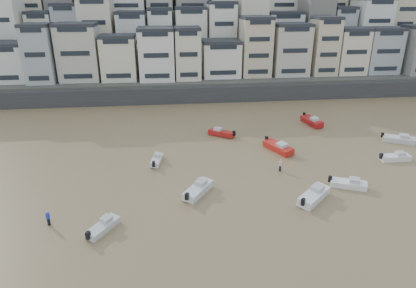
{
  "coord_description": "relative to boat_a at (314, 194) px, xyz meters",
  "views": [
    {
      "loc": [
        -1.73,
        -15.18,
        22.54
      ],
      "look_at": [
        3.44,
        30.0,
        4.0
      ],
      "focal_mm": 32.0,
      "sensor_mm": 36.0,
      "label": 1
    }
  ],
  "objects": [
    {
      "name": "harbor_wall",
      "position": [
        -4.86,
        44.03,
        0.95
      ],
      "size": [
        140.0,
        3.0,
        3.5
      ],
      "primitive_type": "cube",
      "color": "#38383A",
      "rests_on": "ground"
    },
    {
      "name": "hillside",
      "position": [
        -0.12,
        83.87,
        12.21
      ],
      "size": [
        141.04,
        66.0,
        50.0
      ],
      "color": "#4C4C47",
      "rests_on": "ground"
    },
    {
      "name": "boat_a",
      "position": [
        0.0,
        0.0,
        0.0
      ],
      "size": [
        5.59,
        5.42,
        1.6
      ],
      "primitive_type": null,
      "rotation": [
        0.0,
        0.0,
        0.75
      ],
      "color": "white",
      "rests_on": "ground"
    },
    {
      "name": "boat_b",
      "position": [
        5.49,
        2.49,
        -0.15
      ],
      "size": [
        4.96,
        3.28,
        1.29
      ],
      "primitive_type": null,
      "rotation": [
        0.0,
        0.0,
        -0.4
      ],
      "color": "white",
      "rests_on": "ground"
    },
    {
      "name": "boat_c",
      "position": [
        -13.32,
        3.05,
        -0.05
      ],
      "size": [
        4.58,
        5.55,
        1.5
      ],
      "primitive_type": null,
      "rotation": [
        0.0,
        0.0,
        0.97
      ],
      "color": "silver",
      "rests_on": "ground"
    },
    {
      "name": "boat_d",
      "position": [
        15.97,
        9.43,
        -0.16
      ],
      "size": [
        4.72,
        1.55,
        1.29
      ],
      "primitive_type": null,
      "rotation": [
        0.0,
        0.0,
        0.0
      ],
      "color": "silver",
      "rests_on": "ground"
    },
    {
      "name": "boat_e",
      "position": [
        0.07,
        14.76,
        0.01
      ],
      "size": [
        4.23,
        6.23,
        1.62
      ],
      "primitive_type": null,
      "rotation": [
        0.0,
        0.0,
        -1.15
      ],
      "color": "#AF1D15",
      "rests_on": "ground"
    },
    {
      "name": "boat_f",
      "position": [
        -18.43,
        12.53,
        -0.23
      ],
      "size": [
        2.1,
        4.36,
        1.14
      ],
      "primitive_type": null,
      "rotation": [
        0.0,
        0.0,
        1.39
      ],
      "color": "silver",
      "rests_on": "ground"
    },
    {
      "name": "boat_g",
      "position": [
        20.6,
        15.98,
        -0.08
      ],
      "size": [
        5.49,
        3.96,
        1.44
      ],
      "primitive_type": null,
      "rotation": [
        0.0,
        0.0,
        -0.48
      ],
      "color": "silver",
      "rests_on": "ground"
    },
    {
      "name": "boat_h",
      "position": [
        -7.61,
        22.25,
        -0.12
      ],
      "size": [
        5.02,
        4.14,
        1.36
      ],
      "primitive_type": null,
      "rotation": [
        0.0,
        0.0,
        2.54
      ],
      "color": "#A11513",
      "rests_on": "ground"
    },
    {
      "name": "boat_i",
      "position": [
        9.85,
        26.16,
        -0.0
      ],
      "size": [
        2.98,
        6.09,
        1.59
      ],
      "primitive_type": null,
      "rotation": [
        0.0,
        0.0,
        -1.38
      ],
      "color": "maroon",
      "rests_on": "ground"
    },
    {
      "name": "boat_j",
      "position": [
        -23.64,
        -3.4,
        -0.2
      ],
      "size": [
        3.57,
        4.47,
        1.2
      ],
      "primitive_type": null,
      "rotation": [
        0.0,
        0.0,
        1.0
      ],
      "color": "silver",
      "rests_on": "ground"
    },
    {
      "name": "person_blue",
      "position": [
        -29.43,
        -1.69,
        0.07
      ],
      "size": [
        0.44,
        0.44,
        1.74
      ],
      "primitive_type": null,
      "color": "#1B32D1",
      "rests_on": "ground"
    },
    {
      "name": "person_pink",
      "position": [
        -1.65,
        7.92,
        0.07
      ],
      "size": [
        0.44,
        0.44,
        1.74
      ],
      "primitive_type": null,
      "color": "#E8A8A4",
      "rests_on": "ground"
    }
  ]
}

